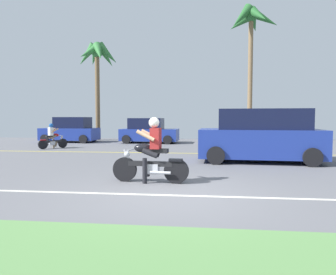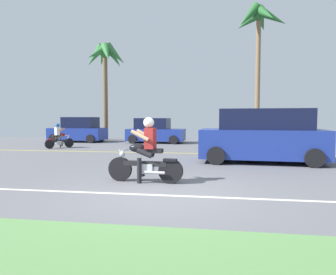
{
  "view_description": "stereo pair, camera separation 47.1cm",
  "coord_description": "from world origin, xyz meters",
  "views": [
    {
      "loc": [
        0.65,
        -6.56,
        1.62
      ],
      "look_at": [
        -0.57,
        4.22,
        0.95
      ],
      "focal_mm": 33.2,
      "sensor_mm": 36.0,
      "label": 1
    },
    {
      "loc": [
        1.11,
        -6.5,
        1.62
      ],
      "look_at": [
        -0.57,
        4.22,
        0.95
      ],
      "focal_mm": 33.2,
      "sensor_mm": 36.0,
      "label": 2
    }
  ],
  "objects": [
    {
      "name": "palm_tree_0",
      "position": [
        -7.21,
        16.11,
        6.03
      ],
      "size": [
        3.47,
        3.49,
        7.29
      ],
      "color": "brown",
      "rests_on": "ground"
    },
    {
      "name": "lane_line_far",
      "position": [
        0.0,
        7.77,
        0.0
      ],
      "size": [
        50.4,
        0.12,
        0.01
      ],
      "primitive_type": "cube",
      "color": "yellow",
      "rests_on": "ground"
    },
    {
      "name": "lane_line_near",
      "position": [
        0.0,
        -0.16,
        0.0
      ],
      "size": [
        50.4,
        0.12,
        0.01
      ],
      "primitive_type": "cube",
      "color": "silver",
      "rests_on": "ground"
    },
    {
      "name": "parked_car_0",
      "position": [
        -8.29,
        13.66,
        0.79
      ],
      "size": [
        3.76,
        2.05,
        1.7
      ],
      "color": "navy",
      "rests_on": "ground"
    },
    {
      "name": "parked_car_1",
      "position": [
        -2.9,
        13.56,
        0.76
      ],
      "size": [
        3.81,
        2.04,
        1.63
      ],
      "color": "navy",
      "rests_on": "ground"
    },
    {
      "name": "palm_tree_2",
      "position": [
        3.8,
        14.89,
        7.64
      ],
      "size": [
        3.51,
        3.73,
        9.08
      ],
      "color": "brown",
      "rests_on": "ground"
    },
    {
      "name": "suv_nearby",
      "position": [
        2.79,
        5.3,
        0.95
      ],
      "size": [
        4.69,
        2.45,
        1.96
      ],
      "color": "navy",
      "rests_on": "ground"
    },
    {
      "name": "ground",
      "position": [
        0.0,
        3.0,
        -0.02
      ],
      "size": [
        56.0,
        30.0,
        0.04
      ],
      "primitive_type": "cube",
      "color": "slate"
    },
    {
      "name": "motorcyclist_distant",
      "position": [
        -7.37,
        9.26,
        0.57
      ],
      "size": [
        1.05,
        1.32,
        1.35
      ],
      "color": "black",
      "rests_on": "ground"
    },
    {
      "name": "motorcyclist",
      "position": [
        -0.65,
        1.09,
        0.7
      ],
      "size": [
        1.97,
        0.64,
        1.65
      ],
      "color": "black",
      "rests_on": "ground"
    }
  ]
}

